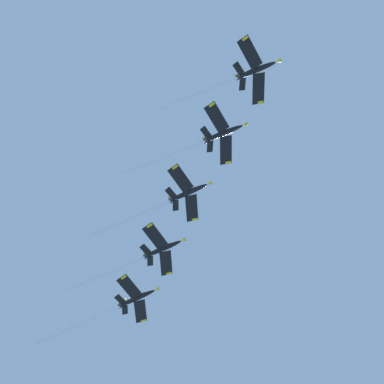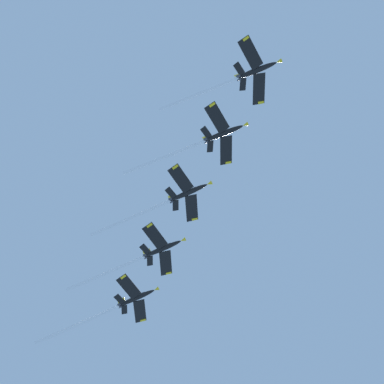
{
  "view_description": "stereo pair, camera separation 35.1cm",
  "coord_description": "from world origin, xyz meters",
  "px_view_note": "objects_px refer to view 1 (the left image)",
  "views": [
    {
      "loc": [
        42.76,
        -32.01,
        1.63
      ],
      "look_at": [
        -18.97,
        14.73,
        132.55
      ],
      "focal_mm": 48.24,
      "sensor_mm": 36.0,
      "label": 1
    },
    {
      "loc": [
        42.54,
        -32.29,
        1.63
      ],
      "look_at": [
        -18.97,
        14.73,
        132.55
      ],
      "focal_mm": 48.24,
      "sensor_mm": 36.0,
      "label": 2
    }
  ],
  "objects_px": {
    "jet_second": "(207,140)",
    "jet_third": "(170,201)",
    "jet_fifth": "(115,308)",
    "jet_fourth": "(145,257)",
    "jet_lead": "(243,75)"
  },
  "relations": [
    {
      "from": "jet_lead",
      "to": "jet_fourth",
      "type": "distance_m",
      "value": 60.6
    },
    {
      "from": "jet_second",
      "to": "jet_third",
      "type": "relative_size",
      "value": 0.98
    },
    {
      "from": "jet_second",
      "to": "jet_fourth",
      "type": "height_order",
      "value": "jet_second"
    },
    {
      "from": "jet_fifth",
      "to": "jet_fourth",
      "type": "bearing_deg",
      "value": -7.35
    },
    {
      "from": "jet_second",
      "to": "jet_fifth",
      "type": "distance_m",
      "value": 59.99
    },
    {
      "from": "jet_lead",
      "to": "jet_second",
      "type": "xyz_separation_m",
      "value": [
        -20.01,
        2.68,
        -4.26
      ]
    },
    {
      "from": "jet_third",
      "to": "jet_fourth",
      "type": "height_order",
      "value": "jet_third"
    },
    {
      "from": "jet_second",
      "to": "jet_fifth",
      "type": "relative_size",
      "value": 0.94
    },
    {
      "from": "jet_second",
      "to": "jet_third",
      "type": "height_order",
      "value": "jet_second"
    },
    {
      "from": "jet_lead",
      "to": "jet_fourth",
      "type": "xyz_separation_m",
      "value": [
        -58.25,
        8.5,
        -14.39
      ]
    },
    {
      "from": "jet_lead",
      "to": "jet_fifth",
      "type": "distance_m",
      "value": 80.61
    },
    {
      "from": "jet_second",
      "to": "jet_lead",
      "type": "bearing_deg",
      "value": -7.64
    },
    {
      "from": "jet_second",
      "to": "jet_third",
      "type": "xyz_separation_m",
      "value": [
        -20.07,
        1.86,
        -5.24
      ]
    },
    {
      "from": "jet_second",
      "to": "jet_fourth",
      "type": "relative_size",
      "value": 1.0
    },
    {
      "from": "jet_lead",
      "to": "jet_fifth",
      "type": "bearing_deg",
      "value": 171.94
    }
  ]
}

